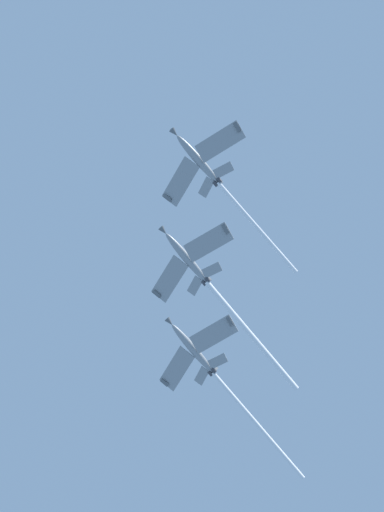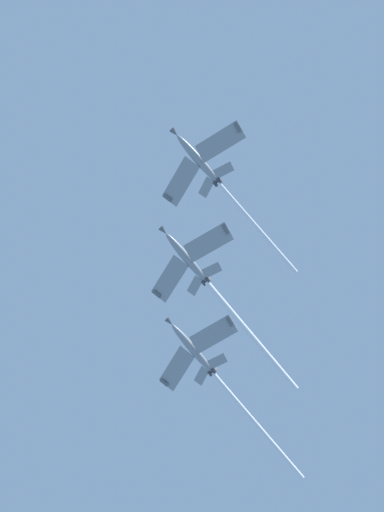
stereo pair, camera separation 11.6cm
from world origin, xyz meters
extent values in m
ellipsoid|color=gray|center=(-21.40, -20.38, 120.17)|extent=(11.14, 4.57, 7.08)
cone|color=#595E60|center=(-15.78, -18.79, 123.46)|extent=(2.24, 1.69, 1.83)
ellipsoid|color=black|center=(-19.92, -19.96, 121.72)|extent=(3.04, 1.75, 2.16)
cube|color=gray|center=(-23.46, -15.45, 119.69)|extent=(7.28, 9.42, 1.94)
cube|color=#595E60|center=(-24.89, -11.60, 119.64)|extent=(1.76, 1.42, 0.99)
cube|color=gray|center=(-20.57, -25.65, 119.69)|extent=(3.52, 9.10, 1.94)
cube|color=#595E60|center=(-19.77, -29.69, 119.64)|extent=(1.65, 0.75, 0.99)
cube|color=gray|center=(-26.21, -19.37, 117.71)|extent=(3.37, 3.91, 1.02)
cube|color=gray|center=(-24.97, -23.76, 117.71)|extent=(1.78, 3.66, 1.02)
cube|color=#595E60|center=(-26.08, -21.70, 119.03)|extent=(3.38, 1.12, 3.62)
cylinder|color=#38383D|center=(-26.33, -21.31, 117.23)|extent=(1.43, 1.11, 1.19)
cylinder|color=#38383D|center=(-26.09, -22.17, 117.23)|extent=(1.43, 1.11, 1.19)
cylinder|color=white|center=(-35.46, -24.36, 111.81)|extent=(18.73, 5.98, 11.30)
ellipsoid|color=gray|center=(-27.32, -36.38, 113.19)|extent=(11.18, 4.61, 6.97)
cone|color=#595E60|center=(-21.67, -34.76, 116.42)|extent=(2.23, 1.70, 1.82)
ellipsoid|color=black|center=(-25.83, -35.95, 114.73)|extent=(3.05, 1.76, 2.14)
cube|color=gray|center=(-29.40, -31.46, 112.72)|extent=(7.31, 9.42, 1.91)
cube|color=#595E60|center=(-30.84, -27.61, 112.68)|extent=(1.77, 1.42, 0.97)
cube|color=gray|center=(-26.49, -41.65, 112.72)|extent=(3.56, 9.11, 1.91)
cube|color=#595E60|center=(-25.67, -45.68, 112.68)|extent=(1.66, 0.76, 0.97)
cube|color=gray|center=(-32.16, -35.39, 110.78)|extent=(3.38, 3.91, 1.01)
cube|color=gray|center=(-30.90, -39.77, 110.78)|extent=(1.78, 3.66, 1.01)
cube|color=#595E60|center=(-32.01, -37.72, 112.10)|extent=(3.37, 1.12, 3.61)
cylinder|color=#38383D|center=(-32.28, -37.33, 110.31)|extent=(1.43, 1.12, 1.18)
cylinder|color=#38383D|center=(-32.03, -38.19, 110.31)|extent=(1.43, 1.12, 1.18)
cylinder|color=white|center=(-42.97, -40.85, 104.13)|extent=(22.01, 7.16, 13.02)
ellipsoid|color=gray|center=(-35.95, -50.55, 107.55)|extent=(11.16, 4.23, 7.13)
cone|color=#595E60|center=(-30.30, -49.15, 110.87)|extent=(2.22, 1.64, 1.84)
ellipsoid|color=black|center=(-34.47, -50.18, 109.11)|extent=(3.03, 1.67, 2.17)
cube|color=gray|center=(-37.86, -45.57, 107.07)|extent=(7.07, 9.46, 1.96)
cube|color=#595E60|center=(-39.16, -41.67, 107.03)|extent=(1.76, 1.38, 1.00)
cube|color=gray|center=(-35.29, -55.85, 107.07)|extent=(3.23, 9.00, 1.96)
cube|color=#595E60|center=(-34.61, -59.91, 107.03)|extent=(1.62, 0.70, 1.00)
cube|color=gray|center=(-40.71, -49.39, 105.08)|extent=(3.30, 3.92, 1.03)
cube|color=gray|center=(-39.61, -53.82, 105.08)|extent=(1.89, 3.71, 1.03)
cube|color=#595E60|center=(-40.67, -51.73, 106.39)|extent=(3.41, 1.01, 3.62)
cylinder|color=#38383D|center=(-40.90, -51.32, 104.59)|extent=(1.42, 1.08, 1.19)
cylinder|color=#38383D|center=(-40.68, -52.20, 104.59)|extent=(1.42, 1.08, 1.19)
cylinder|color=white|center=(-51.50, -54.43, 98.30)|extent=(21.62, 6.06, 13.04)
camera|label=1|loc=(-2.05, 14.90, 1.60)|focal=47.15mm
camera|label=2|loc=(-1.95, 14.85, 1.60)|focal=47.15mm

